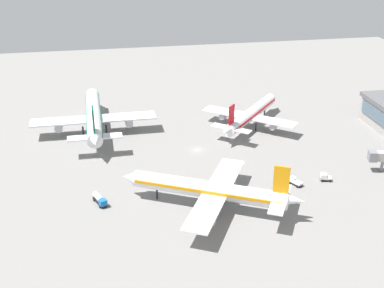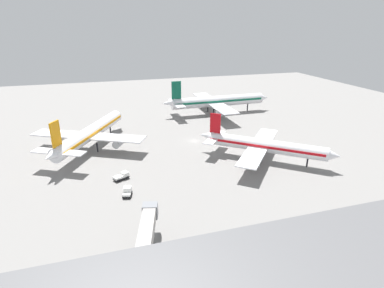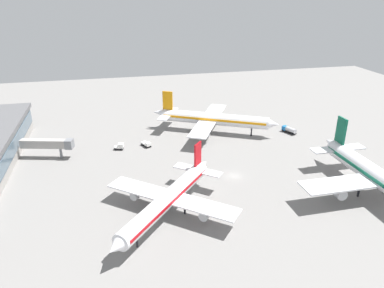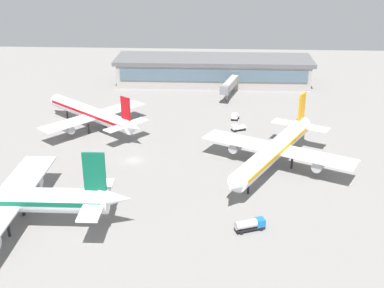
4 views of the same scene
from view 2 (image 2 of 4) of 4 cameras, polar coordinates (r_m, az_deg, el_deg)
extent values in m
plane|color=gray|center=(118.09, 0.32, 0.60)|extent=(288.00, 288.00, 0.00)
cube|color=#4C6070|center=(53.66, 0.33, -20.69)|extent=(72.77, 0.30, 4.66)
cylinder|color=white|center=(154.25, 4.81, 7.89)|extent=(46.86, 5.55, 5.15)
cone|color=white|center=(165.01, 12.97, 8.31)|extent=(5.19, 4.94, 4.89)
cone|color=white|center=(146.80, -4.35, 7.52)|extent=(6.47, 4.17, 4.12)
cube|color=#0C593F|center=(154.17, 4.82, 8.03)|extent=(44.98, 5.63, 0.93)
cube|color=white|center=(153.53, 3.99, 7.65)|extent=(7.87, 44.54, 0.46)
cylinder|color=#A5A8AD|center=(165.31, 2.42, 8.02)|extent=(6.11, 2.88, 2.83)
cylinder|color=#A5A8AD|center=(142.81, 5.76, 5.80)|extent=(6.11, 2.88, 2.83)
cube|color=white|center=(147.74, -2.86, 7.54)|extent=(4.35, 17.82, 0.37)
cube|color=#0C593F|center=(146.40, -2.91, 9.89)|extent=(4.50, 0.59, 8.24)
cylinder|color=black|center=(161.98, 10.19, 6.68)|extent=(0.62, 0.62, 3.60)
cylinder|color=black|center=(157.73, 2.94, 6.60)|extent=(0.62, 0.62, 3.60)
cylinder|color=black|center=(150.29, 4.01, 5.83)|extent=(0.62, 0.62, 3.60)
cylinder|color=white|center=(115.60, -18.16, 2.02)|extent=(24.25, 40.12, 4.72)
cone|color=white|center=(134.98, -13.58, 5.19)|extent=(6.17, 6.27, 4.48)
cone|color=white|center=(97.49, -24.55, -2.00)|extent=(6.10, 6.98, 3.78)
cube|color=orange|center=(115.49, -18.18, 2.18)|extent=(23.53, 38.65, 0.85)
cube|color=white|center=(114.00, -18.64, 1.44)|extent=(39.23, 25.14, 0.42)
cylinder|color=#A5A8AD|center=(120.49, -23.29, 1.02)|extent=(4.90, 6.14, 2.60)
cylinder|color=#A5A8AD|center=(109.46, -13.33, 0.27)|extent=(4.90, 6.14, 2.60)
cube|color=white|center=(100.22, -23.39, -1.35)|extent=(16.21, 11.03, 0.34)
cube|color=orange|center=(98.36, -23.87, 1.70)|extent=(2.38, 3.88, 7.55)
cylinder|color=black|center=(129.39, -14.83, 2.52)|extent=(0.57, 0.57, 3.30)
cylinder|color=black|center=(116.04, -20.37, -0.31)|extent=(0.57, 0.57, 3.30)
cylinder|color=black|center=(112.36, -17.07, -0.59)|extent=(0.57, 0.57, 3.30)
cylinder|color=white|center=(102.41, 13.33, -0.31)|extent=(31.86, 27.78, 4.19)
cone|color=white|center=(101.40, 24.65, -1.97)|extent=(5.78, 5.75, 3.98)
cone|color=white|center=(107.12, 2.66, 1.59)|extent=(6.17, 5.94, 3.36)
cube|color=red|center=(102.30, 13.35, -0.14)|extent=(30.75, 26.86, 0.76)
cube|color=white|center=(102.86, 12.28, -0.37)|extent=(28.01, 31.63, 0.38)
cylinder|color=#A5A8AD|center=(112.73, 13.29, 0.68)|extent=(5.28, 4.96, 2.31)
cylinder|color=#A5A8AD|center=(94.23, 10.93, -3.29)|extent=(5.28, 4.96, 2.31)
cube|color=white|center=(106.18, 4.26, 1.25)|extent=(11.95, 13.28, 0.30)
cube|color=red|center=(104.57, 4.33, 3.85)|extent=(3.09, 2.71, 6.71)
cylinder|color=black|center=(102.63, 20.49, -3.24)|extent=(0.50, 0.50, 2.94)
cylinder|color=black|center=(107.28, 11.92, -1.24)|extent=(0.50, 0.50, 2.94)
cylinder|color=black|center=(101.20, 11.11, -2.57)|extent=(0.50, 0.50, 2.94)
cube|color=black|center=(91.42, -12.93, -6.06)|extent=(4.78, 3.69, 0.30)
cube|color=white|center=(91.66, -12.27, -5.40)|extent=(2.47, 2.51, 1.20)
cube|color=#3F596B|center=(91.93, -11.85, -5.12)|extent=(0.80, 1.46, 0.67)
cube|color=white|center=(90.83, -13.43, -5.98)|extent=(3.18, 2.87, 0.60)
cylinder|color=black|center=(92.91, -12.42, -5.66)|extent=(0.85, 0.63, 0.80)
cylinder|color=black|center=(91.44, -11.78, -6.06)|extent=(0.85, 0.63, 0.80)
cylinder|color=black|center=(91.58, -14.05, -6.23)|extent=(0.85, 0.63, 0.80)
cylinder|color=black|center=(90.09, -13.44, -6.65)|extent=(0.85, 0.63, 0.80)
cube|color=black|center=(82.78, -11.83, -9.04)|extent=(2.62, 3.57, 0.30)
cube|color=white|center=(82.91, -11.81, -8.23)|extent=(2.28, 2.21, 1.60)
cube|color=#3F596B|center=(83.46, -11.75, -7.76)|extent=(1.57, 0.47, 0.90)
cube|color=white|center=(81.82, -11.95, -9.11)|extent=(2.18, 1.82, 0.50)
cylinder|color=black|center=(83.97, -12.36, -8.73)|extent=(0.49, 0.85, 0.80)
cylinder|color=black|center=(83.66, -11.06, -8.75)|extent=(0.49, 0.85, 0.80)
cylinder|color=black|center=(82.07, -12.61, -9.51)|extent=(0.49, 0.85, 0.80)
cylinder|color=black|center=(81.75, -11.28, -9.53)|extent=(0.49, 0.85, 0.80)
cube|color=black|center=(144.92, -14.91, 4.05)|extent=(6.56, 4.08, 0.30)
cube|color=#1966B2|center=(143.83, -15.76, 4.23)|extent=(2.37, 2.43, 1.60)
cube|color=#3F596B|center=(143.46, -16.07, 4.29)|extent=(0.66, 1.51, 0.90)
cylinder|color=#B7B7BC|center=(144.96, -14.63, 4.52)|extent=(4.85, 3.32, 1.80)
cylinder|color=black|center=(143.32, -15.55, 3.73)|extent=(0.85, 0.57, 0.80)
cylinder|color=black|center=(145.01, -15.85, 3.90)|extent=(0.85, 0.57, 0.80)
cylinder|color=black|center=(144.95, -13.96, 4.08)|extent=(0.85, 0.57, 0.80)
cylinder|color=black|center=(146.62, -14.28, 4.25)|extent=(0.85, 0.57, 0.80)
cube|color=#9E9993|center=(59.68, -8.53, -16.71)|extent=(6.46, 15.67, 2.80)
cylinder|color=slate|center=(65.96, -7.85, -16.08)|extent=(0.90, 0.90, 3.80)
cube|color=slate|center=(66.76, -7.72, -12.09)|extent=(3.63, 3.11, 3.08)
camera|label=1|loc=(188.74, -64.57, 20.48)|focal=49.14mm
camera|label=3|loc=(145.50, 47.52, 19.66)|focal=34.07mm
camera|label=4|loc=(229.58, -15.54, 24.30)|focal=47.36mm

